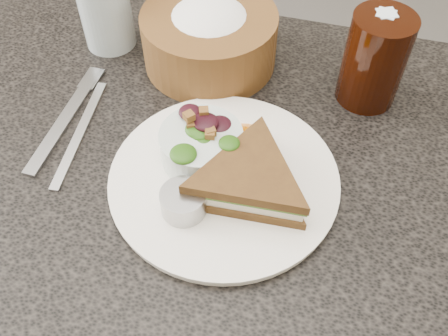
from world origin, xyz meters
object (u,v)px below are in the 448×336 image
object	(u,v)px
water_glass	(105,10)
dinner_plate	(224,180)
dressing_ramekin	(183,202)
dining_table	(202,282)
salad_bowl	(201,141)
cola_glass	(375,56)
bread_basket	(209,31)
sandwich	(249,180)

from	to	relation	value
water_glass	dinner_plate	bearing A→B (deg)	-41.92
dinner_plate	dressing_ramekin	bearing A→B (deg)	-118.01
dining_table	salad_bowl	distance (m)	0.42
salad_bowl	cola_glass	xyz separation A→B (m)	(0.19, 0.19, 0.03)
dinner_plate	bread_basket	bearing A→B (deg)	110.77
dressing_ramekin	cola_glass	xyz separation A→B (m)	(0.19, 0.27, 0.04)
dining_table	dressing_ramekin	bearing A→B (deg)	-78.48
dressing_ramekin	water_glass	size ratio (longest dim) A/B	0.45
cola_glass	dressing_ramekin	bearing A→B (deg)	-124.80
sandwich	water_glass	xyz separation A→B (m)	(-0.29, 0.24, 0.03)
water_glass	cola_glass	bearing A→B (deg)	-2.40
bread_basket	water_glass	world-z (taller)	water_glass
dining_table	water_glass	distance (m)	0.52
dinner_plate	water_glass	xyz separation A→B (m)	(-0.26, 0.23, 0.05)
sandwich	cola_glass	xyz separation A→B (m)	(0.12, 0.23, 0.04)
dressing_ramekin	bread_basket	world-z (taller)	bread_basket
sandwich	water_glass	size ratio (longest dim) A/B	1.42
salad_bowl	dressing_ramekin	bearing A→B (deg)	-87.55
sandwich	dressing_ramekin	bearing A→B (deg)	-148.81
sandwich	bread_basket	size ratio (longest dim) A/B	0.85
cola_glass	bread_basket	bearing A→B (deg)	176.59
sandwich	dining_table	bearing A→B (deg)	150.96
dining_table	dressing_ramekin	distance (m)	0.41
sandwich	water_glass	distance (m)	0.38
dressing_ramekin	water_glass	xyz separation A→B (m)	(-0.22, 0.29, 0.03)
cola_glass	dinner_plate	bearing A→B (deg)	-126.58
dressing_ramekin	bread_basket	bearing A→B (deg)	100.49
salad_bowl	sandwich	bearing A→B (deg)	-27.38
bread_basket	dining_table	bearing A→B (deg)	-79.97
bread_basket	cola_glass	xyz separation A→B (m)	(0.24, -0.01, 0.02)
dining_table	salad_bowl	bearing A→B (deg)	-14.43
dining_table	water_glass	xyz separation A→B (m)	(-0.21, 0.20, 0.44)
cola_glass	dining_table	bearing A→B (deg)	-138.35
dining_table	water_glass	world-z (taller)	water_glass
dinner_plate	bread_basket	xyz separation A→B (m)	(-0.09, 0.23, 0.05)
salad_bowl	water_glass	size ratio (longest dim) A/B	0.87
dressing_ramekin	cola_glass	bearing A→B (deg)	55.20
dressing_ramekin	bread_basket	xyz separation A→B (m)	(-0.05, 0.29, 0.03)
dining_table	sandwich	bearing A→B (deg)	-25.38
dinner_plate	salad_bowl	distance (m)	0.06
dinner_plate	dressing_ramekin	distance (m)	0.07
sandwich	cola_glass	distance (m)	0.26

